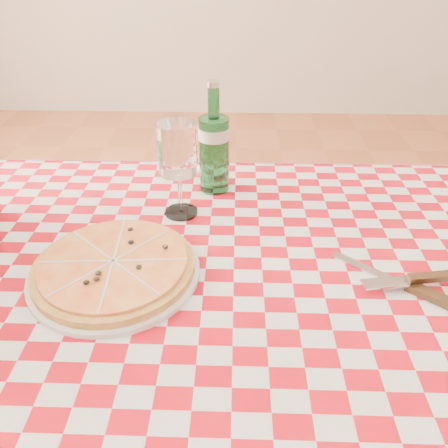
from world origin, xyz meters
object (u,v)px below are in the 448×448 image
object	(u,v)px
dining_table	(233,308)
pizza_plate	(114,266)
water_bottle	(214,139)
wine_glass	(179,171)

from	to	relation	value
dining_table	pizza_plate	size ratio (longest dim) A/B	3.92
pizza_plate	water_bottle	bearing A→B (deg)	63.18
dining_table	water_bottle	bearing A→B (deg)	99.31
dining_table	water_bottle	distance (m)	0.38
dining_table	wine_glass	size ratio (longest dim) A/B	5.77
dining_table	water_bottle	world-z (taller)	water_bottle
dining_table	wine_glass	world-z (taller)	wine_glass
dining_table	wine_glass	xyz separation A→B (m)	(-0.12, 0.19, 0.20)
water_bottle	pizza_plate	bearing A→B (deg)	-116.82
water_bottle	wine_glass	size ratio (longest dim) A/B	1.24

